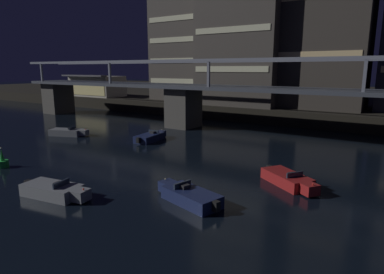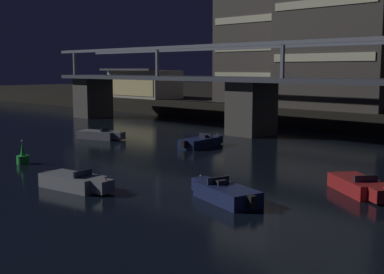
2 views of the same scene
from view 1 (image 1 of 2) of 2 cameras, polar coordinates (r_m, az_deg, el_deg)
name	(u,v)px [view 1 (image 1 of 2)]	position (r m, az deg, el deg)	size (l,w,h in m)	color
far_riverbank	(344,99)	(87.44, 24.99, 6.05)	(240.00, 80.00, 2.20)	black
river_bridge	(283,103)	(40.31, 15.59, 5.76)	(91.52, 6.40, 9.38)	#4C4944
tower_west_low	(195,51)	(66.93, 0.47, 14.78)	(13.91, 11.98, 19.26)	#423D38
tower_west_tall	(247,13)	(58.83, 9.61, 20.44)	(13.68, 12.18, 30.28)	#423D38
waterfront_pavilion	(97,86)	(76.35, -16.22, 8.52)	(12.40, 7.40, 4.70)	#B2AD9E
speedboat_near_center	(55,190)	(23.41, -22.80, -8.58)	(5.23, 2.40, 1.16)	gray
speedboat_near_right	(189,196)	(20.78, -0.52, -10.19)	(5.18, 2.79, 1.16)	#19234C
speedboat_mid_left	(289,180)	(24.64, 16.44, -7.11)	(4.73, 3.92, 1.16)	maroon
speedboat_mid_right	(68,132)	(43.75, -20.76, 0.78)	(5.09, 3.06, 1.16)	gray
speedboat_far_left	(151,137)	(38.27, -7.21, -0.03)	(2.17, 5.23, 1.16)	#19234C
channel_buoy	(3,162)	(32.05, -30.08, -3.77)	(0.90, 0.90, 1.76)	green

